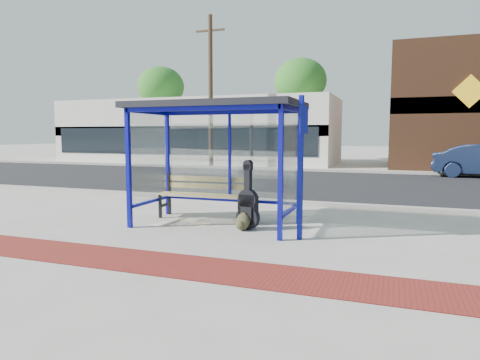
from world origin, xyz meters
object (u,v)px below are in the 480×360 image
at_px(bench, 204,193).
at_px(backpack, 242,222).
at_px(guitar_bag, 248,206).
at_px(suitcase, 248,210).

xyz_separation_m(bench, backpack, (1.20, -0.88, -0.38)).
distance_m(guitar_bag, backpack, 0.33).
xyz_separation_m(bench, suitcase, (1.10, -0.26, -0.25)).
height_order(guitar_bag, backpack, guitar_bag).
bearing_deg(guitar_bag, bench, 159.81).
xyz_separation_m(guitar_bag, backpack, (-0.06, -0.13, -0.30)).
height_order(bench, suitcase, bench).
distance_m(bench, guitar_bag, 1.47).
relative_size(guitar_bag, backpack, 3.72).
xyz_separation_m(guitar_bag, suitcase, (-0.16, 0.49, -0.17)).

